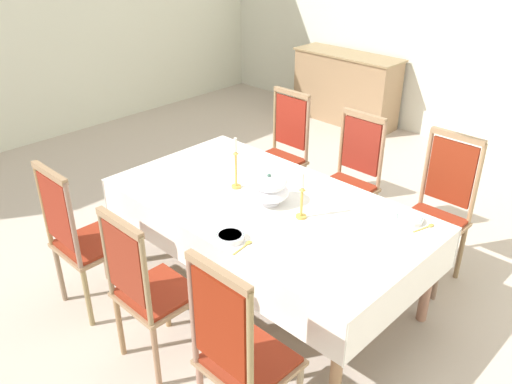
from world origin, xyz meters
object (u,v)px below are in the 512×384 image
at_px(candlestick_east, 302,201).
at_px(sideboard, 346,88).
at_px(chair_north_a, 281,151).
at_px(bowl_near_left, 409,219).
at_px(bowl_near_right, 230,236).
at_px(spoon_primary, 428,226).
at_px(soup_tureen, 269,189).
at_px(chair_north_b, 350,178).
at_px(chair_north_c, 437,209).
at_px(candlestick_west, 236,168).
at_px(dining_table, 267,211).
at_px(chair_south_b, 148,288).
at_px(chair_south_c, 240,353).
at_px(spoon_secondary, 246,244).
at_px(chair_south_a, 81,237).

relative_size(candlestick_east, sideboard, 0.22).
xyz_separation_m(chair_north_a, candlestick_east, (1.07, -1.01, 0.30)).
height_order(bowl_near_left, bowl_near_right, bowl_near_right).
xyz_separation_m(bowl_near_right, spoon_primary, (0.79, 0.98, -0.02)).
xyz_separation_m(bowl_near_left, sideboard, (-2.56, 2.90, -0.31)).
bearing_deg(soup_tureen, chair_north_b, 91.32).
distance_m(chair_north_c, candlestick_west, 1.51).
height_order(dining_table, candlestick_east, candlestick_east).
height_order(chair_north_a, sideboard, chair_north_a).
bearing_deg(spoon_primary, chair_south_b, -107.30).
height_order(chair_north_b, soup_tureen, chair_north_b).
xyz_separation_m(chair_south_c, spoon_secondary, (-0.49, 0.54, 0.16)).
xyz_separation_m(chair_south_c, bowl_near_left, (0.07, 1.46, 0.17)).
bearing_deg(candlestick_east, chair_south_a, -136.77).
distance_m(chair_north_a, candlestick_east, 1.50).
distance_m(chair_north_b, chair_north_c, 0.78).
bearing_deg(spoon_primary, candlestick_west, -143.66).
xyz_separation_m(candlestick_east, bowl_near_left, (0.53, 0.45, -0.11)).
bearing_deg(spoon_secondary, spoon_primary, 45.68).
xyz_separation_m(spoon_primary, spoon_secondary, (-0.68, -0.95, 0.00)).
relative_size(dining_table, spoon_primary, 12.78).
height_order(chair_south_c, soup_tureen, chair_south_c).
height_order(candlestick_east, spoon_secondary, candlestick_east).
distance_m(chair_south_a, soup_tureen, 1.31).
bearing_deg(spoon_primary, chair_south_c, -81.43).
distance_m(chair_south_b, bowl_near_right, 0.57).
relative_size(spoon_primary, sideboard, 0.12).
bearing_deg(chair_north_a, chair_south_b, 110.70).
relative_size(chair_north_a, candlestick_east, 3.46).
distance_m(chair_south_c, candlestick_west, 1.51).
xyz_separation_m(soup_tureen, sideboard, (-1.74, 3.35, -0.40)).
bearing_deg(chair_north_c, chair_south_b, 68.95).
relative_size(chair_north_b, bowl_near_right, 6.20).
height_order(chair_south_b, spoon_secondary, chair_south_b).
bearing_deg(soup_tureen, spoon_secondary, -61.09).
distance_m(chair_north_a, spoon_primary, 1.82).
height_order(dining_table, sideboard, sideboard).
bearing_deg(candlestick_east, chair_south_c, -65.33).
bearing_deg(candlestick_east, chair_south_b, -107.19).
bearing_deg(dining_table, candlestick_east, -0.00).
xyz_separation_m(chair_south_a, spoon_secondary, (1.05, 0.53, 0.17)).
bearing_deg(dining_table, chair_north_c, 52.70).
relative_size(chair_south_a, bowl_near_right, 6.33).
xyz_separation_m(chair_south_a, chair_south_c, (1.54, -0.00, 0.02)).
xyz_separation_m(candlestick_west, bowl_near_left, (1.14, 0.45, -0.14)).
distance_m(chair_south_c, soup_tureen, 1.29).
bearing_deg(dining_table, chair_south_c, -52.75).
xyz_separation_m(chair_south_a, chair_south_b, (0.76, 0.00, -0.01)).
bearing_deg(chair_north_b, sideboard, -53.71).
bearing_deg(dining_table, spoon_primary, 26.25).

